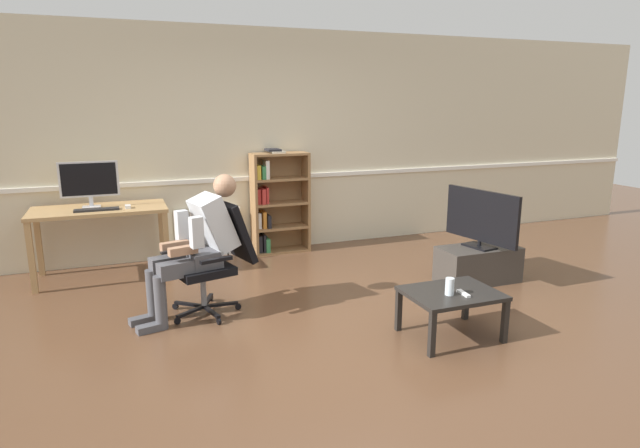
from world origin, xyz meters
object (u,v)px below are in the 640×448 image
at_px(keyboard, 97,210).
at_px(tv_screen, 481,218).
at_px(computer_mouse, 128,207).
at_px(person_seated, 197,243).
at_px(imac_monitor, 89,181).
at_px(computer_desk, 100,217).
at_px(coffee_table, 451,297).
at_px(office_chair, 217,254).
at_px(spare_remote, 464,293).
at_px(drinking_glass, 450,286).
at_px(bookshelf, 276,203).
at_px(radiator, 208,233).
at_px(tv_stand, 478,264).

height_order(keyboard, tv_screen, tv_screen).
bearing_deg(computer_mouse, person_seated, -68.14).
bearing_deg(imac_monitor, computer_mouse, -29.07).
xyz_separation_m(person_seated, tv_screen, (2.85, -0.14, 0.03)).
bearing_deg(computer_desk, coffee_table, -44.87).
bearing_deg(imac_monitor, office_chair, -54.09).
distance_m(keyboard, spare_remote, 3.70).
bearing_deg(spare_remote, keyboard, 141.48).
height_order(imac_monitor, drinking_glass, imac_monitor).
bearing_deg(keyboard, person_seated, -57.24).
xyz_separation_m(office_chair, drinking_glass, (1.56, -1.28, -0.08)).
distance_m(bookshelf, drinking_glass, 2.99).
distance_m(bookshelf, radiator, 0.89).
bearing_deg(computer_mouse, spare_remote, -47.32).
xyz_separation_m(bookshelf, tv_stand, (1.64, -1.85, -0.44)).
relative_size(drinking_glass, spare_remote, 0.90).
distance_m(tv_stand, drinking_glass, 1.57).
bearing_deg(bookshelf, tv_screen, -48.42).
relative_size(imac_monitor, coffee_table, 0.81).
bearing_deg(computer_desk, person_seated, -60.35).
xyz_separation_m(keyboard, radiator, (1.20, 0.53, -0.47)).
bearing_deg(tv_screen, person_seated, 76.67).
distance_m(computer_mouse, spare_remote, 3.50).
relative_size(bookshelf, drinking_glass, 9.53).
bearing_deg(bookshelf, computer_mouse, -166.49).
relative_size(keyboard, coffee_table, 0.60).
bearing_deg(computer_desk, tv_screen, -23.11).
distance_m(computer_desk, bookshelf, 2.03).
distance_m(radiator, coffee_table, 3.30).
height_order(keyboard, drinking_glass, keyboard).
relative_size(keyboard, tv_stand, 0.52).
relative_size(imac_monitor, computer_mouse, 5.84).
bearing_deg(office_chair, radiator, 158.95).
distance_m(keyboard, office_chair, 1.60).
height_order(computer_mouse, person_seated, person_seated).
xyz_separation_m(radiator, tv_stand, (2.47, -1.95, -0.11)).
distance_m(person_seated, drinking_glass, 2.14).
distance_m(drinking_glass, spare_remote, 0.13).
relative_size(bookshelf, radiator, 1.64).
distance_m(bookshelf, spare_remote, 3.05).
xyz_separation_m(tv_stand, drinking_glass, (-1.11, -1.09, 0.26)).
bearing_deg(drinking_glass, computer_mouse, 131.75).
bearing_deg(keyboard, imac_monitor, 104.01).
bearing_deg(radiator, bookshelf, -6.65).
distance_m(radiator, tv_stand, 3.15).
distance_m(computer_desk, drinking_glass, 3.67).
height_order(computer_desk, imac_monitor, imac_monitor).
height_order(radiator, drinking_glass, radiator).
relative_size(keyboard, tv_screen, 0.48).
relative_size(bookshelf, office_chair, 1.31).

